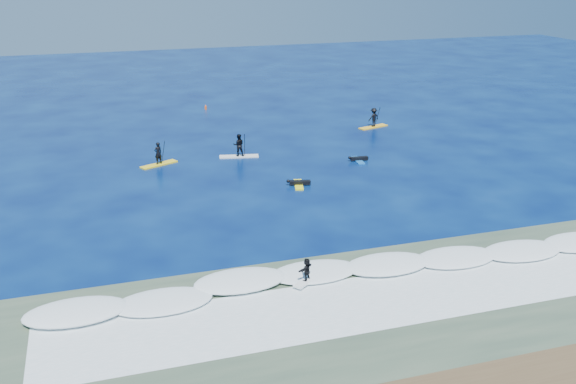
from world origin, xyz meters
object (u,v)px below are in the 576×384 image
object	(u,v)px
sup_paddler_left	(158,157)
prone_paddler_near	(299,183)
prone_paddler_far	(358,159)
marker_buoy	(206,107)
wave_surfer	(307,271)
sup_paddler_right	(374,119)
sup_paddler_center	(239,147)

from	to	relation	value
sup_paddler_left	prone_paddler_near	world-z (taller)	sup_paddler_left
prone_paddler_far	marker_buoy	size ratio (longest dim) A/B	3.77
wave_surfer	marker_buoy	distance (m)	40.90
prone_paddler_far	prone_paddler_near	bearing A→B (deg)	128.39
sup_paddler_left	sup_paddler_right	bearing A→B (deg)	-10.08
sup_paddler_center	prone_paddler_far	distance (m)	9.92
sup_paddler_left	sup_paddler_right	size ratio (longest dim) A/B	0.96
prone_paddler_far	marker_buoy	xyz separation A→B (m)	(-8.50, 22.23, 0.10)
prone_paddler_far	wave_surfer	world-z (taller)	wave_surfer
marker_buoy	prone_paddler_far	bearing A→B (deg)	-69.08
prone_paddler_near	wave_surfer	size ratio (longest dim) A/B	1.36
sup_paddler_center	prone_paddler_near	distance (m)	8.60
prone_paddler_near	marker_buoy	distance (m)	26.50
sup_paddler_left	prone_paddler_far	world-z (taller)	sup_paddler_left
sup_paddler_right	prone_paddler_far	world-z (taller)	sup_paddler_right
sup_paddler_center	sup_paddler_right	bearing A→B (deg)	32.37
prone_paddler_near	prone_paddler_far	xyz separation A→B (m)	(6.50, 4.19, -0.01)
prone_paddler_far	sup_paddler_right	bearing A→B (deg)	-25.14
wave_surfer	sup_paddler_center	bearing A→B (deg)	47.65
prone_paddler_near	sup_paddler_right	bearing A→B (deg)	-26.93
sup_paddler_left	sup_paddler_center	xyz separation A→B (m)	(6.64, 0.23, 0.17)
sup_paddler_left	wave_surfer	size ratio (longest dim) A/B	1.85
wave_surfer	sup_paddler_left	bearing A→B (deg)	64.42
sup_paddler_center	wave_surfer	bearing A→B (deg)	-83.11
sup_paddler_right	marker_buoy	size ratio (longest dim) A/B	5.72
prone_paddler_far	wave_surfer	bearing A→B (deg)	155.36
prone_paddler_near	marker_buoy	xyz separation A→B (m)	(-1.99, 26.42, 0.09)
wave_surfer	marker_buoy	world-z (taller)	wave_surfer
prone_paddler_near	prone_paddler_far	world-z (taller)	prone_paddler_near
sup_paddler_left	marker_buoy	world-z (taller)	sup_paddler_left
prone_paddler_far	marker_buoy	distance (m)	23.80
sup_paddler_left	wave_surfer	distance (m)	22.89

